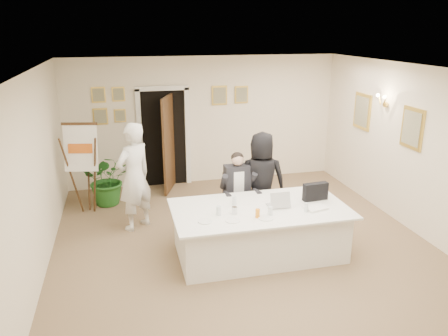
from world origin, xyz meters
TOP-DOWN VIEW (x-y plane):
  - floor at (0.00, 0.00)m, footprint 7.00×7.00m
  - ceiling at (0.00, 0.00)m, footprint 6.00×7.00m
  - wall_back at (0.00, 3.50)m, footprint 6.00×0.10m
  - wall_front at (0.00, -3.50)m, footprint 6.00×0.10m
  - wall_left at (-3.00, 0.00)m, footprint 0.10×7.00m
  - wall_right at (3.00, 0.00)m, footprint 0.10×7.00m
  - doorway at (-0.88, 3.32)m, footprint 1.14×0.86m
  - pictures_back_wall at (-0.80, 3.47)m, footprint 3.40×0.06m
  - pictures_right_wall at (2.97, 1.20)m, footprint 0.06×2.20m
  - wall_sconce at (2.90, 1.20)m, footprint 0.20×0.30m
  - conference_table at (0.16, -0.07)m, footprint 2.65×1.42m
  - seated_man at (0.08, 0.90)m, footprint 0.69×0.72m
  - flip_chart at (-2.51, 2.20)m, footprint 0.62×0.44m
  - standing_man at (-1.64, 1.33)m, footprint 0.82×0.78m
  - standing_woman at (0.50, 0.90)m, footprint 0.94×0.73m
  - potted_palm at (-2.12, 2.58)m, footprint 1.05×0.94m
  - laptop at (0.44, -0.06)m, footprint 0.31×0.34m
  - laptop_bag at (1.10, 0.03)m, footprint 0.41×0.15m
  - paper_stack at (0.96, -0.31)m, footprint 0.37×0.30m
  - plate_left at (-0.74, -0.37)m, footprint 0.21×0.21m
  - plate_mid at (-0.36, -0.43)m, footprint 0.27×0.27m
  - plate_near at (0.12, -0.46)m, footprint 0.23×0.23m
  - glass_a at (-0.51, -0.18)m, footprint 0.07×0.07m
  - glass_b at (0.21, -0.38)m, footprint 0.07×0.07m
  - glass_c at (0.77, -0.38)m, footprint 0.07×0.07m
  - glass_d at (-0.19, 0.13)m, footprint 0.08×0.08m
  - oj_glass at (0.01, -0.40)m, footprint 0.07×0.07m
  - steel_jug at (-0.27, -0.20)m, footprint 0.08×0.08m

SIDE VIEW (x-z plane):
  - floor at x=0.00m, z-range 0.00..0.00m
  - conference_table at x=0.16m, z-range 0.01..0.78m
  - potted_palm at x=-2.12m, z-range 0.00..1.05m
  - seated_man at x=0.08m, z-range 0.00..1.39m
  - plate_left at x=-0.74m, z-range 0.78..0.79m
  - plate_mid at x=-0.36m, z-range 0.78..0.79m
  - plate_near at x=0.12m, z-range 0.78..0.79m
  - paper_stack at x=0.96m, z-range 0.78..0.81m
  - flip_chart at x=-2.51m, z-range -0.06..1.66m
  - steel_jug at x=-0.27m, z-range 0.78..0.89m
  - oj_glass at x=0.01m, z-range 0.78..0.91m
  - glass_a at x=-0.51m, z-range 0.77..0.92m
  - glass_b at x=0.21m, z-range 0.77..0.92m
  - glass_c at x=0.77m, z-range 0.77..0.92m
  - glass_d at x=-0.19m, z-range 0.77..0.92m
  - standing_woman at x=0.50m, z-range 0.00..1.70m
  - laptop at x=0.44m, z-range 0.77..1.05m
  - laptop_bag at x=1.10m, z-range 0.78..1.06m
  - standing_man at x=-1.64m, z-range 0.00..1.88m
  - doorway at x=-0.88m, z-range -0.06..2.14m
  - wall_back at x=0.00m, z-range 0.00..2.80m
  - wall_front at x=0.00m, z-range 0.00..2.80m
  - wall_left at x=-3.00m, z-range 0.00..2.80m
  - wall_right at x=3.00m, z-range 0.00..2.80m
  - pictures_right_wall at x=2.97m, z-range 1.35..2.15m
  - pictures_back_wall at x=-0.80m, z-range 1.45..2.25m
  - wall_sconce at x=2.90m, z-range 1.98..2.22m
  - ceiling at x=0.00m, z-range 2.79..2.81m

